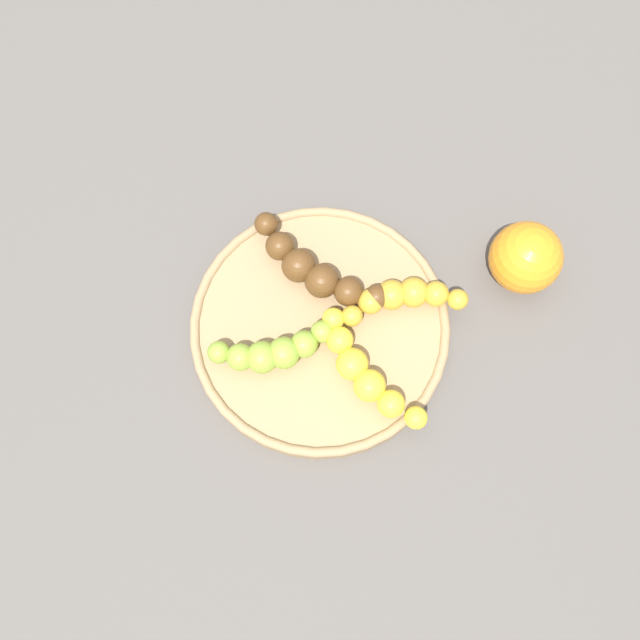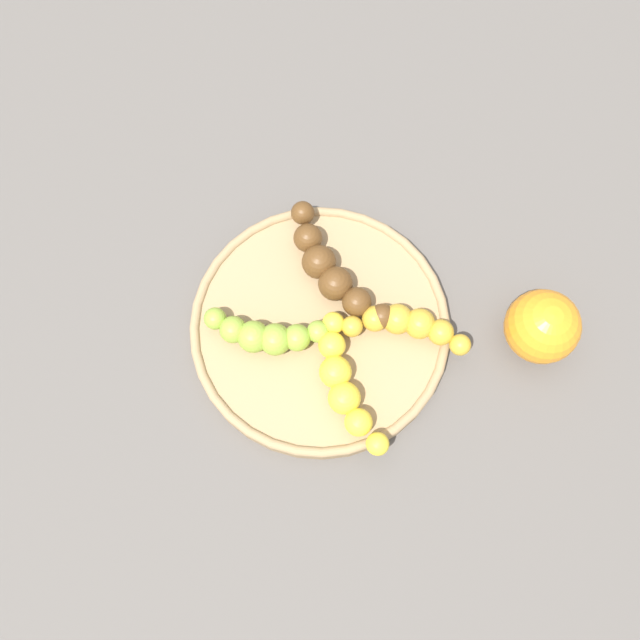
{
  "view_description": "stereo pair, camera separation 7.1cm",
  "coord_description": "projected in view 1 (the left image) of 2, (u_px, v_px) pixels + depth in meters",
  "views": [
    {
      "loc": [
        -0.03,
        -0.21,
        0.72
      ],
      "look_at": [
        0.0,
        0.0,
        0.04
      ],
      "focal_mm": 39.8,
      "sensor_mm": 36.0,
      "label": 1
    },
    {
      "loc": [
        0.04,
        -0.21,
        0.72
      ],
      "look_at": [
        0.0,
        0.0,
        0.04
      ],
      "focal_mm": 39.8,
      "sensor_mm": 36.0,
      "label": 2
    }
  ],
  "objects": [
    {
      "name": "banana_yellow",
      "position": [
        364.0,
        372.0,
        0.7
      ],
      "size": [
        0.09,
        0.14,
        0.03
      ],
      "rotation": [
        0.0,
        0.0,
        3.63
      ],
      "color": "yellow",
      "rests_on": "fruit_bowl"
    },
    {
      "name": "banana_green",
      "position": [
        272.0,
        351.0,
        0.71
      ],
      "size": [
        0.13,
        0.04,
        0.03
      ],
      "rotation": [
        0.0,
        0.0,
        4.76
      ],
      "color": "#8CAD38",
      "rests_on": "fruit_bowl"
    },
    {
      "name": "orange_fruit",
      "position": [
        526.0,
        258.0,
        0.73
      ],
      "size": [
        0.08,
        0.08,
        0.08
      ],
      "primitive_type": "sphere",
      "color": "orange",
      "rests_on": "ground_plane"
    },
    {
      "name": "ground_plane",
      "position": [
        320.0,
        331.0,
        0.75
      ],
      "size": [
        2.4,
        2.4,
        0.0
      ],
      "primitive_type": "plane",
      "color": "#56514C"
    },
    {
      "name": "banana_spotted",
      "position": [
        403.0,
        297.0,
        0.72
      ],
      "size": [
        0.13,
        0.04,
        0.03
      ],
      "rotation": [
        0.0,
        0.0,
        1.53
      ],
      "color": "gold",
      "rests_on": "fruit_bowl"
    },
    {
      "name": "fruit_bowl",
      "position": [
        320.0,
        327.0,
        0.74
      ],
      "size": [
        0.27,
        0.27,
        0.02
      ],
      "color": "#A08259",
      "rests_on": "ground_plane"
    },
    {
      "name": "banana_overripe",
      "position": [
        313.0,
        269.0,
        0.73
      ],
      "size": [
        0.12,
        0.12,
        0.04
      ],
      "rotation": [
        0.0,
        0.0,
        3.93
      ],
      "color": "#593819",
      "rests_on": "fruit_bowl"
    }
  ]
}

